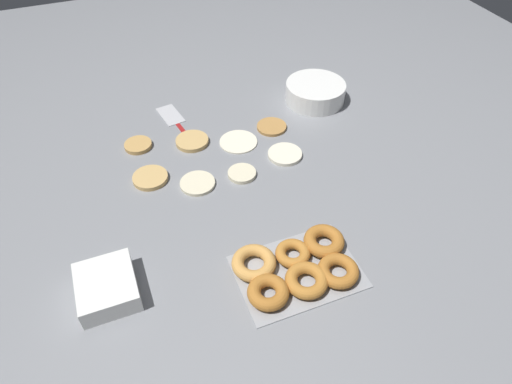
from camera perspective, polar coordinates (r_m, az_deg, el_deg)
The scene contains 13 objects.
ground_plane at distance 1.34m, azimuth -2.28°, elevation 2.25°, with size 3.00×3.00×0.00m, color gray.
pancake_0 at distance 1.46m, azimuth -7.99°, elevation 6.32°, with size 0.10×0.10×0.01m, color tan.
pancake_1 at distance 1.35m, azimuth -13.07°, elevation 1.74°, with size 0.10×0.10×0.01m, color tan.
pancake_2 at distance 1.48m, azimuth -14.52°, elevation 5.69°, with size 0.08×0.08×0.01m, color tan.
pancake_3 at distance 1.40m, azimuth 3.64°, elevation 4.73°, with size 0.10×0.10×0.01m, color silver.
pancake_4 at distance 1.31m, azimuth -7.36°, elevation 1.17°, with size 0.10×0.10×0.01m, color beige.
pancake_5 at distance 1.45m, azimuth -2.22°, elevation 6.36°, with size 0.12×0.12×0.01m, color silver.
pancake_6 at distance 1.51m, azimuth 1.96°, elevation 8.15°, with size 0.10×0.10×0.01m, color #B27F42.
pancake_7 at distance 1.33m, azimuth -1.77°, elevation 2.32°, with size 0.08×0.08×0.01m, color beige.
donut_tray at distance 1.09m, azimuth 5.16°, elevation -9.35°, with size 0.29×0.21×0.04m.
batter_bowl at distance 1.64m, azimuth 7.41°, elevation 12.26°, with size 0.21×0.21×0.07m.
container_stack at distance 1.10m, azimuth -18.13°, elevation -11.23°, with size 0.13×0.15×0.05m.
spatula at distance 1.57m, azimuth -10.24°, elevation 8.97°, with size 0.08×0.27×0.01m.
Camera 1 is at (-0.31, -0.94, 0.90)m, focal length 32.00 mm.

